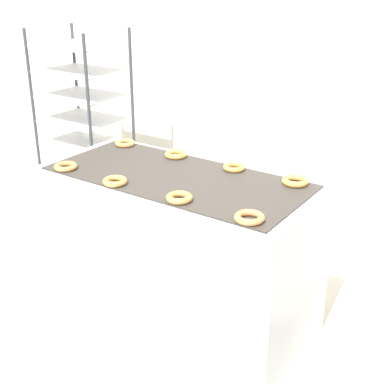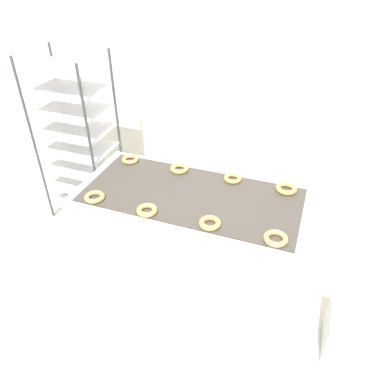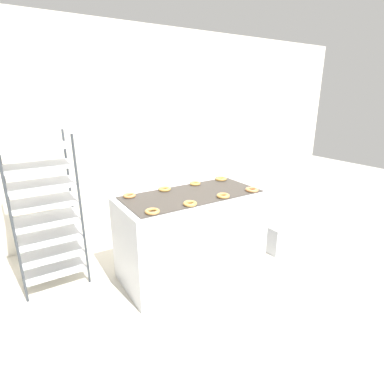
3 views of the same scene
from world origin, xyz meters
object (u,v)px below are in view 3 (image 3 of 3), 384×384
baking_rack_cart (45,211)px  donut_far_midright (195,183)px  donut_near_left (152,211)px  donut_near_right (252,190)px  donut_near_midleft (190,204)px  donut_far_left (129,196)px  donut_far_midleft (165,189)px  fryer_machine (192,234)px  donut_near_midright (223,196)px  glaze_bin (273,237)px  donut_far_right (221,179)px

baking_rack_cart → donut_far_midright: (1.55, -0.37, 0.14)m
donut_near_left → donut_near_right: size_ratio=0.94×
donut_near_midleft → donut_near_left: bearing=178.2°
donut_far_left → donut_far_midleft: size_ratio=0.95×
donut_far_midleft → baking_rack_cart: bearing=161.8°
fryer_machine → donut_near_midleft: 0.59m
donut_near_midright → donut_far_midleft: (-0.40, 0.52, 0.00)m
donut_near_midleft → donut_near_right: bearing=0.8°
donut_near_left → donut_far_midleft: size_ratio=0.98×
donut_near_midleft → donut_far_left: bearing=126.7°
donut_near_right → donut_far_midleft: (-0.79, 0.52, 0.00)m
baking_rack_cart → donut_near_right: 2.14m
baking_rack_cart → donut_far_midright: 1.60m
baking_rack_cart → fryer_machine: bearing=-25.3°
baking_rack_cart → donut_far_midleft: bearing=-18.2°
donut_near_midright → glaze_bin: bearing=7.6°
baking_rack_cart → donut_near_midright: size_ratio=12.01×
fryer_machine → donut_far_right: bearing=24.1°
glaze_bin → donut_near_right: bearing=-167.0°
donut_near_midleft → donut_far_left: 0.66m
donut_far_midright → donut_far_left: bearing=-179.4°
fryer_machine → donut_near_midleft: bearing=-125.6°
donut_near_right → donut_far_right: (-0.02, 0.52, 0.00)m
donut_near_midleft → donut_far_right: 0.94m
glaze_bin → donut_near_midright: size_ratio=2.80×
fryer_machine → donut_far_midright: donut_far_midright is taller
baking_rack_cart → donut_far_right: size_ratio=11.21×
fryer_machine → donut_near_midright: size_ratio=11.84×
donut_far_left → donut_far_midleft: donut_far_midleft is taller
donut_near_left → donut_far_midleft: 0.65m
donut_near_midright → donut_far_midright: donut_near_midright is taller
glaze_bin → donut_far_midright: bearing=157.2°
donut_near_right → donut_near_midright: bearing=179.6°
glaze_bin → donut_near_midright: 1.23m
fryer_machine → donut_far_midright: bearing=51.7°
baking_rack_cart → donut_far_midleft: size_ratio=11.83×
donut_near_right → donut_far_left: (-1.19, 0.52, -0.00)m
donut_far_midright → glaze_bin: bearing=-22.8°
baking_rack_cart → glaze_bin: baking_rack_cart is taller
fryer_machine → donut_far_left: (-0.59, 0.26, 0.48)m
glaze_bin → donut_near_right: size_ratio=2.65×
donut_near_midleft → donut_far_midleft: size_ratio=0.97×
fryer_machine → donut_near_left: donut_near_left is taller
baking_rack_cart → donut_far_left: 0.85m
donut_far_midleft → donut_far_right: same height
donut_far_left → donut_far_midleft: (0.40, 0.00, 0.00)m
donut_near_midleft → glaze_bin: bearing=5.9°
donut_far_left → donut_far_midright: (0.80, 0.01, -0.00)m
baking_rack_cart → donut_far_midleft: baking_rack_cart is taller
donut_near_midleft → donut_far_midright: size_ratio=1.04×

